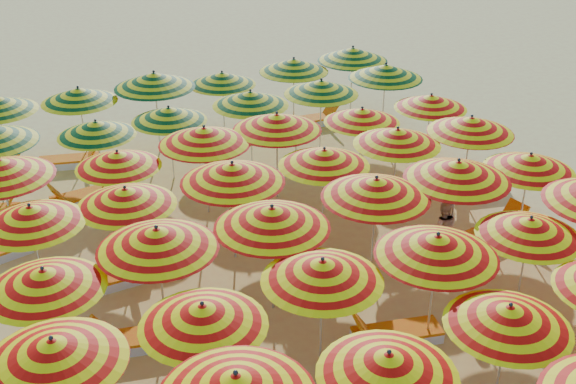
% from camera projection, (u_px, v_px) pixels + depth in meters
% --- Properties ---
extents(ground, '(120.00, 120.00, 0.00)m').
position_uv_depth(ground, '(297.00, 264.00, 16.18)').
color(ground, '#E9CB67').
rests_on(ground, ground).
extents(umbrella_8, '(2.75, 2.75, 2.22)m').
position_uv_depth(umbrella_8, '(388.00, 364.00, 10.33)').
color(umbrella_8, silver).
rests_on(umbrella_8, ground).
extents(umbrella_9, '(2.72, 2.72, 2.17)m').
position_uv_depth(umbrella_9, '(509.00, 316.00, 11.39)').
color(umbrella_9, silver).
rests_on(umbrella_9, ground).
extents(umbrella_12, '(2.87, 2.87, 2.30)m').
position_uv_depth(umbrella_12, '(53.00, 351.00, 10.48)').
color(umbrella_12, silver).
rests_on(umbrella_12, ground).
extents(umbrella_13, '(2.24, 2.24, 2.21)m').
position_uv_depth(umbrella_13, '(203.00, 315.00, 11.36)').
color(umbrella_13, silver).
rests_on(umbrella_13, ground).
extents(umbrella_14, '(2.85, 2.85, 2.28)m').
position_uv_depth(umbrella_14, '(322.00, 271.00, 12.37)').
color(umbrella_14, silver).
rests_on(umbrella_14, ground).
extents(umbrella_15, '(2.66, 2.66, 2.39)m').
position_uv_depth(umbrella_15, '(437.00, 246.00, 12.90)').
color(umbrella_15, silver).
rests_on(umbrella_15, ground).
extents(umbrella_16, '(2.67, 2.67, 2.18)m').
position_uv_depth(umbrella_16, '(530.00, 227.00, 13.86)').
color(umbrella_16, silver).
rests_on(umbrella_16, ground).
extents(umbrella_18, '(2.48, 2.48, 2.21)m').
position_uv_depth(umbrella_18, '(44.00, 280.00, 12.24)').
color(umbrella_18, silver).
rests_on(umbrella_18, ground).
extents(umbrella_19, '(2.56, 2.56, 2.40)m').
position_uv_depth(umbrella_19, '(157.00, 239.00, 13.11)').
color(umbrella_19, silver).
rests_on(umbrella_19, ground).
extents(umbrella_20, '(2.81, 2.81, 2.41)m').
position_uv_depth(umbrella_20, '(272.00, 217.00, 13.78)').
color(umbrella_20, silver).
rests_on(umbrella_20, ground).
extents(umbrella_21, '(2.70, 2.70, 2.43)m').
position_uv_depth(umbrella_21, '(376.00, 188.00, 14.84)').
color(umbrella_21, silver).
rests_on(umbrella_21, ground).
extents(umbrella_22, '(3.01, 3.01, 2.46)m').
position_uv_depth(umbrella_22, '(458.00, 171.00, 15.50)').
color(umbrella_22, silver).
rests_on(umbrella_22, ground).
extents(umbrella_23, '(2.67, 2.67, 2.21)m').
position_uv_depth(umbrella_23, '(530.00, 163.00, 16.39)').
color(umbrella_23, silver).
rests_on(umbrella_23, ground).
extents(umbrella_24, '(2.25, 2.25, 2.23)m').
position_uv_depth(umbrella_24, '(31.00, 215.00, 14.17)').
color(umbrella_24, silver).
rests_on(umbrella_24, ground).
extents(umbrella_25, '(2.70, 2.70, 2.22)m').
position_uv_depth(umbrella_25, '(126.00, 197.00, 14.89)').
color(umbrella_25, silver).
rests_on(umbrella_25, ground).
extents(umbrella_26, '(2.81, 2.81, 2.42)m').
position_uv_depth(umbrella_26, '(232.00, 173.00, 15.47)').
color(umbrella_26, silver).
rests_on(umbrella_26, ground).
extents(umbrella_27, '(2.74, 2.74, 2.25)m').
position_uv_depth(umbrella_27, '(324.00, 158.00, 16.53)').
color(umbrella_27, silver).
rests_on(umbrella_27, ground).
extents(umbrella_28, '(2.33, 2.33, 2.28)m').
position_uv_depth(umbrella_28, '(397.00, 137.00, 17.54)').
color(umbrella_28, silver).
rests_on(umbrella_28, ground).
extents(umbrella_29, '(2.66, 2.66, 2.33)m').
position_uv_depth(umbrella_29, '(471.00, 125.00, 18.11)').
color(umbrella_29, silver).
rests_on(umbrella_29, ground).
extents(umbrella_30, '(2.92, 2.92, 2.43)m').
position_uv_depth(umbrella_30, '(1.00, 168.00, 15.68)').
color(umbrella_30, silver).
rests_on(umbrella_30, ground).
extents(umbrella_31, '(2.29, 2.29, 2.12)m').
position_uv_depth(umbrella_31, '(118.00, 160.00, 16.71)').
color(umbrella_31, silver).
rests_on(umbrella_31, ground).
extents(umbrella_32, '(2.73, 2.73, 2.39)m').
position_uv_depth(umbrella_32, '(204.00, 136.00, 17.36)').
color(umbrella_32, silver).
rests_on(umbrella_32, ground).
extents(umbrella_33, '(2.72, 2.72, 2.41)m').
position_uv_depth(umbrella_33, '(277.00, 122.00, 18.08)').
color(umbrella_33, silver).
rests_on(umbrella_33, ground).
extents(umbrella_34, '(2.62, 2.62, 2.16)m').
position_uv_depth(umbrella_34, '(362.00, 116.00, 19.09)').
color(umbrella_34, silver).
rests_on(umbrella_34, ground).
extents(umbrella_35, '(2.18, 2.18, 2.15)m').
position_uv_depth(umbrella_35, '(431.00, 102.00, 20.03)').
color(umbrella_35, silver).
rests_on(umbrella_35, ground).
extents(umbrella_37, '(2.12, 2.12, 2.13)m').
position_uv_depth(umbrella_37, '(96.00, 128.00, 18.36)').
color(umbrella_37, silver).
rests_on(umbrella_37, ground).
extents(umbrella_38, '(2.34, 2.34, 2.15)m').
position_uv_depth(umbrella_38, '(169.00, 114.00, 19.18)').
color(umbrella_38, silver).
rests_on(umbrella_38, ground).
extents(umbrella_39, '(2.33, 2.33, 2.26)m').
position_uv_depth(umbrella_39, '(250.00, 99.00, 19.97)').
color(umbrella_39, silver).
rests_on(umbrella_39, ground).
extents(umbrella_40, '(2.60, 2.60, 2.30)m').
position_uv_depth(umbrella_40, '(321.00, 87.00, 20.71)').
color(umbrella_40, silver).
rests_on(umbrella_40, ground).
extents(umbrella_41, '(2.38, 2.38, 2.40)m').
position_uv_depth(umbrella_41, '(386.00, 71.00, 21.73)').
color(umbrella_41, silver).
rests_on(umbrella_41, ground).
extents(umbrella_43, '(2.31, 2.31, 2.26)m').
position_uv_depth(umbrella_43, '(79.00, 95.00, 20.24)').
color(umbrella_43, silver).
rests_on(umbrella_43, ground).
extents(umbrella_44, '(2.95, 2.95, 2.49)m').
position_uv_depth(umbrella_44, '(154.00, 80.00, 20.76)').
color(umbrella_44, silver).
rests_on(umbrella_44, ground).
extents(umbrella_45, '(2.44, 2.44, 2.16)m').
position_uv_depth(umbrella_45, '(222.00, 79.00, 21.78)').
color(umbrella_45, silver).
rests_on(umbrella_45, ground).
extents(umbrella_46, '(2.31, 2.31, 2.31)m').
position_uv_depth(umbrella_46, '(294.00, 65.00, 22.49)').
color(umbrella_46, silver).
rests_on(umbrella_46, ground).
extents(umbrella_47, '(3.02, 3.02, 2.41)m').
position_uv_depth(umbrella_47, '(353.00, 54.00, 23.25)').
color(umbrella_47, silver).
rests_on(umbrella_47, ground).
extents(lounger_11, '(1.82, 0.94, 0.69)m').
position_uv_depth(lounger_11, '(394.00, 334.00, 13.76)').
color(lounger_11, white).
rests_on(lounger_11, ground).
extents(lounger_12, '(1.82, 1.21, 0.69)m').
position_uv_depth(lounger_12, '(33.00, 378.00, 12.68)').
color(lounger_12, white).
rests_on(lounger_12, ground).
extents(lounger_13, '(1.81, 0.91, 0.69)m').
position_uv_depth(lounger_13, '(138.00, 340.00, 13.61)').
color(lounger_13, white).
rests_on(lounger_13, ground).
extents(lounger_14, '(1.81, 0.87, 0.69)m').
position_uv_depth(lounger_14, '(495.00, 231.00, 17.21)').
color(lounger_14, white).
rests_on(lounger_14, ground).
extents(lounger_15, '(1.76, 0.68, 0.69)m').
position_uv_depth(lounger_15, '(113.00, 279.00, 15.42)').
color(lounger_15, white).
rests_on(lounger_15, ground).
extents(lounger_16, '(1.82, 0.93, 0.69)m').
position_uv_depth(lounger_16, '(475.00, 187.00, 19.26)').
color(lounger_16, white).
rests_on(lounger_16, ground).
extents(lounger_19, '(1.79, 0.79, 0.69)m').
position_uv_depth(lounger_19, '(83.00, 197.00, 18.73)').
color(lounger_19, white).
rests_on(lounger_19, ground).
extents(lounger_21, '(1.82, 0.97, 0.69)m').
position_uv_depth(lounger_21, '(71.00, 161.00, 20.69)').
color(lounger_21, white).
rests_on(lounger_21, ground).
extents(lounger_22, '(1.76, 0.67, 0.69)m').
position_uv_depth(lounger_22, '(312.00, 120.00, 23.45)').
color(lounger_22, white).
rests_on(lounger_22, ground).
extents(beachgoer_b, '(0.87, 0.81, 1.45)m').
position_uv_depth(beachgoer_b, '(442.00, 229.00, 16.14)').
color(beachgoer_b, tan).
rests_on(beachgoer_b, ground).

